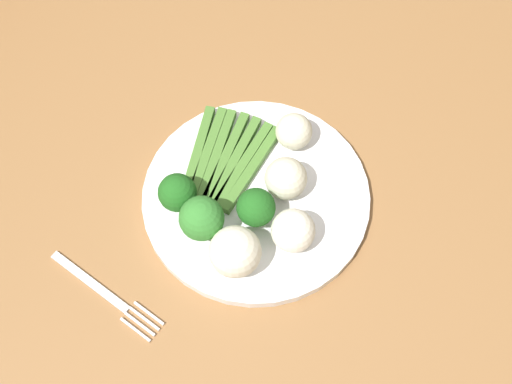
{
  "coord_description": "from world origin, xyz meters",
  "views": [
    {
      "loc": [
        0.28,
        0.25,
        1.47
      ],
      "look_at": [
        -0.02,
        0.03,
        0.77
      ],
      "focal_mm": 44.29,
      "sensor_mm": 36.0,
      "label": 1
    }
  ],
  "objects_px": {
    "asparagus_bundle": "(226,158)",
    "cauliflower_back": "(286,178)",
    "broccoli_front": "(177,193)",
    "cauliflower_mid": "(294,131)",
    "broccoli_near_center": "(256,208)",
    "broccoli_back_right": "(202,219)",
    "dining_table": "(232,229)",
    "cauliflower_right": "(293,231)",
    "plate": "(256,197)",
    "cauliflower_front_left": "(235,252)",
    "fork": "(106,294)"
  },
  "relations": [
    {
      "from": "plate",
      "to": "broccoli_back_right",
      "type": "xyz_separation_m",
      "value": [
        0.08,
        -0.02,
        0.05
      ]
    },
    {
      "from": "cauliflower_back",
      "to": "cauliflower_right",
      "type": "relative_size",
      "value": 1.0
    },
    {
      "from": "fork",
      "to": "broccoli_front",
      "type": "bearing_deg",
      "value": 89.15
    },
    {
      "from": "broccoli_front",
      "to": "cauliflower_mid",
      "type": "relative_size",
      "value": 1.21
    },
    {
      "from": "broccoli_front",
      "to": "cauliflower_right",
      "type": "distance_m",
      "value": 0.15
    },
    {
      "from": "asparagus_bundle",
      "to": "broccoli_front",
      "type": "relative_size",
      "value": 2.67
    },
    {
      "from": "plate",
      "to": "cauliflower_front_left",
      "type": "relative_size",
      "value": 4.67
    },
    {
      "from": "dining_table",
      "to": "cauliflower_back",
      "type": "distance_m",
      "value": 0.16
    },
    {
      "from": "cauliflower_mid",
      "to": "asparagus_bundle",
      "type": "bearing_deg",
      "value": -34.89
    },
    {
      "from": "plate",
      "to": "cauliflower_mid",
      "type": "bearing_deg",
      "value": -175.42
    },
    {
      "from": "plate",
      "to": "broccoli_near_center",
      "type": "height_order",
      "value": "broccoli_near_center"
    },
    {
      "from": "dining_table",
      "to": "fork",
      "type": "relative_size",
      "value": 7.42
    },
    {
      "from": "dining_table",
      "to": "asparagus_bundle",
      "type": "relative_size",
      "value": 7.92
    },
    {
      "from": "dining_table",
      "to": "broccoli_near_center",
      "type": "xyz_separation_m",
      "value": [
        0.01,
        0.05,
        0.15
      ]
    },
    {
      "from": "broccoli_front",
      "to": "asparagus_bundle",
      "type": "bearing_deg",
      "value": 176.06
    },
    {
      "from": "dining_table",
      "to": "cauliflower_front_left",
      "type": "height_order",
      "value": "cauliflower_front_left"
    },
    {
      "from": "plate",
      "to": "broccoli_front",
      "type": "distance_m",
      "value": 0.1
    },
    {
      "from": "fork",
      "to": "cauliflower_right",
      "type": "bearing_deg",
      "value": 52.25
    },
    {
      "from": "asparagus_bundle",
      "to": "cauliflower_back",
      "type": "xyz_separation_m",
      "value": [
        -0.01,
        0.09,
        0.02
      ]
    },
    {
      "from": "broccoli_front",
      "to": "broccoli_back_right",
      "type": "bearing_deg",
      "value": 76.69
    },
    {
      "from": "broccoli_back_right",
      "to": "cauliflower_mid",
      "type": "relative_size",
      "value": 1.38
    },
    {
      "from": "asparagus_bundle",
      "to": "cauliflower_back",
      "type": "bearing_deg",
      "value": -98.5
    },
    {
      "from": "broccoli_near_center",
      "to": "fork",
      "type": "relative_size",
      "value": 0.35
    },
    {
      "from": "plate",
      "to": "broccoli_back_right",
      "type": "height_order",
      "value": "broccoli_back_right"
    },
    {
      "from": "dining_table",
      "to": "cauliflower_mid",
      "type": "bearing_deg",
      "value": 168.17
    },
    {
      "from": "plate",
      "to": "cauliflower_right",
      "type": "relative_size",
      "value": 5.42
    },
    {
      "from": "cauliflower_front_left",
      "to": "fork",
      "type": "distance_m",
      "value": 0.16
    },
    {
      "from": "cauliflower_back",
      "to": "cauliflower_right",
      "type": "bearing_deg",
      "value": 42.14
    },
    {
      "from": "asparagus_bundle",
      "to": "cauliflower_back",
      "type": "distance_m",
      "value": 0.09
    },
    {
      "from": "fork",
      "to": "cauliflower_front_left",
      "type": "bearing_deg",
      "value": 49.12
    },
    {
      "from": "broccoli_back_right",
      "to": "cauliflower_back",
      "type": "relative_size",
      "value": 1.24
    },
    {
      "from": "cauliflower_back",
      "to": "cauliflower_right",
      "type": "distance_m",
      "value": 0.07
    },
    {
      "from": "broccoli_front",
      "to": "cauliflower_mid",
      "type": "xyz_separation_m",
      "value": [
        -0.16,
        0.06,
        -0.01
      ]
    },
    {
      "from": "broccoli_near_center",
      "to": "broccoli_front",
      "type": "distance_m",
      "value": 0.1
    },
    {
      "from": "broccoli_front",
      "to": "cauliflower_right",
      "type": "bearing_deg",
      "value": 107.79
    },
    {
      "from": "cauliflower_right",
      "to": "cauliflower_back",
      "type": "bearing_deg",
      "value": -137.86
    },
    {
      "from": "broccoli_near_center",
      "to": "broccoli_back_right",
      "type": "bearing_deg",
      "value": -38.76
    },
    {
      "from": "cauliflower_back",
      "to": "fork",
      "type": "height_order",
      "value": "cauliflower_back"
    },
    {
      "from": "cauliflower_front_left",
      "to": "fork",
      "type": "height_order",
      "value": "cauliflower_front_left"
    },
    {
      "from": "plate",
      "to": "cauliflower_back",
      "type": "relative_size",
      "value": 5.41
    },
    {
      "from": "broccoli_back_right",
      "to": "fork",
      "type": "bearing_deg",
      "value": -20.59
    },
    {
      "from": "plate",
      "to": "asparagus_bundle",
      "type": "xyz_separation_m",
      "value": [
        -0.02,
        -0.06,
        0.01
      ]
    },
    {
      "from": "broccoli_near_center",
      "to": "broccoli_back_right",
      "type": "distance_m",
      "value": 0.07
    },
    {
      "from": "broccoli_back_right",
      "to": "cauliflower_right",
      "type": "height_order",
      "value": "broccoli_back_right"
    },
    {
      "from": "dining_table",
      "to": "asparagus_bundle",
      "type": "xyz_separation_m",
      "value": [
        -0.03,
        -0.03,
        0.12
      ]
    },
    {
      "from": "asparagus_bundle",
      "to": "broccoli_near_center",
      "type": "distance_m",
      "value": 0.1
    },
    {
      "from": "cauliflower_right",
      "to": "fork",
      "type": "relative_size",
      "value": 0.32
    },
    {
      "from": "asparagus_bundle",
      "to": "broccoli_near_center",
      "type": "relative_size",
      "value": 2.67
    },
    {
      "from": "broccoli_front",
      "to": "fork",
      "type": "relative_size",
      "value": 0.35
    },
    {
      "from": "asparagus_bundle",
      "to": "broccoli_back_right",
      "type": "relative_size",
      "value": 2.34
    }
  ]
}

